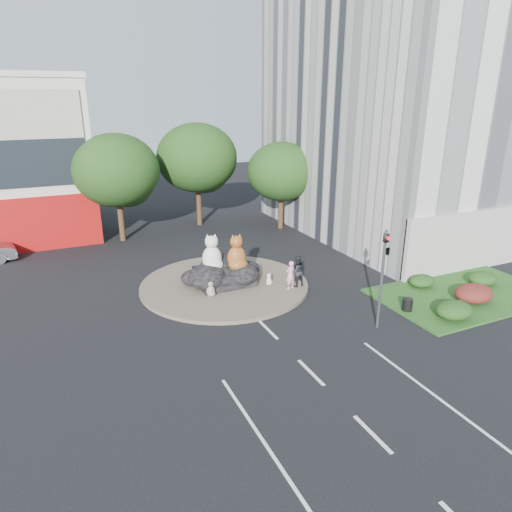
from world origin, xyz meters
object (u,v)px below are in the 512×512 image
Objects in this scene: cat_tabby at (237,252)px; kitten_white at (269,279)px; kitten_calico at (211,288)px; cat_white at (212,252)px; litter_bin at (407,304)px; pedestrian_pink at (290,275)px; pedestrian_dark at (297,271)px.

cat_tabby reaches higher than kitten_white.
kitten_calico is 1.25× the size of kitten_white.
kitten_white is (1.66, -0.96, -1.63)m from cat_tabby.
kitten_white is (3.00, -1.47, -1.64)m from cat_white.
litter_bin is (8.18, -7.44, -1.76)m from cat_white.
pedestrian_pink is (4.54, -0.94, 0.39)m from kitten_calico.
cat_tabby is at bearing 134.57° from litter_bin.
cat_tabby is 2.51m from kitten_white.
kitten_calico is 1.39× the size of litter_bin.
cat_white is at bearing -30.57° from pedestrian_dark.
pedestrian_dark is (1.37, -0.87, 0.58)m from kitten_white.
cat_white is 2.43× the size of kitten_calico.
kitten_calico is at bearing -11.29° from pedestrian_dark.
cat_white reaches higher than pedestrian_dark.
pedestrian_dark is (4.37, -2.34, -1.07)m from cat_white.
kitten_calico is at bearing -101.04° from cat_white.
cat_white is 1.01× the size of cat_tabby.
litter_bin is at bearing 116.32° from pedestrian_pink.
pedestrian_dark is 6.40m from litter_bin.
cat_tabby is 1.30× the size of pedestrian_pink.
cat_tabby reaches higher than litter_bin.
cat_white is 1.32× the size of pedestrian_pink.
kitten_calico is 10.63m from litter_bin.
kitten_white is 0.43× the size of pedestrian_pink.
cat_tabby is 2.39× the size of kitten_calico.
pedestrian_pink is at bearing -39.37° from cat_tabby.
cat_tabby is at bearing -33.60° from pedestrian_dark.
cat_white is 1.18× the size of pedestrian_dark.
kitten_calico is 5.12m from pedestrian_dark.
cat_white is at bearing 99.39° from kitten_white.
pedestrian_pink is at bearing -2.61° from kitten_calico.
pedestrian_pink is at bearing 15.02° from pedestrian_dark.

